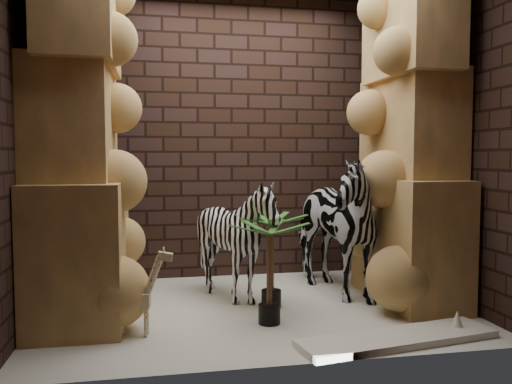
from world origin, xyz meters
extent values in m
plane|color=beige|center=(0.00, 0.00, 0.00)|extent=(3.50, 3.50, 0.00)
plane|color=black|center=(0.00, 1.25, 1.50)|extent=(3.50, 0.00, 3.50)
plane|color=black|center=(0.00, -1.25, 1.50)|extent=(3.50, 0.00, 3.50)
plane|color=black|center=(-1.75, 0.00, 1.50)|extent=(0.00, 3.00, 3.00)
plane|color=black|center=(1.75, 0.00, 1.50)|extent=(0.00, 3.00, 3.00)
imported|color=white|center=(0.76, 0.33, 0.75)|extent=(0.95, 1.39, 1.51)
imported|color=white|center=(-0.11, 0.25, 0.50)|extent=(1.18, 1.31, 0.99)
cube|color=white|center=(0.84, -1.00, 0.03)|extent=(1.50, 0.59, 0.05)
camera|label=1|loc=(-0.81, -4.29, 1.29)|focal=36.46mm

